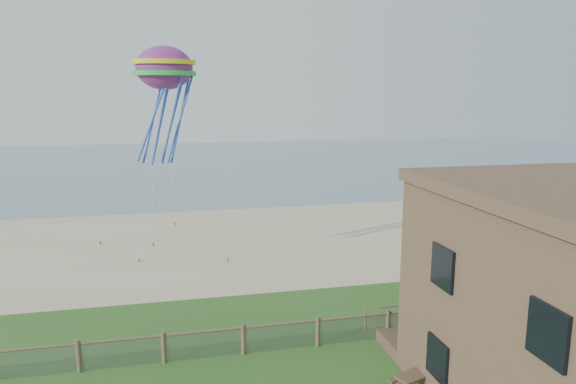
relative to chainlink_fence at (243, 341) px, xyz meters
name	(u,v)px	position (x,y,z in m)	size (l,w,h in m)	color
sand_beach	(212,242)	(0.00, 16.00, -0.55)	(72.00, 20.00, 0.02)	tan
ocean	(190,163)	(0.00, 60.00, -0.55)	(160.00, 68.00, 0.02)	slate
chainlink_fence	(243,341)	(0.00, 0.00, 0.00)	(36.20, 0.20, 1.25)	brown
motel_deck	(551,327)	(13.00, -1.00, -0.30)	(15.00, 2.00, 0.50)	brown
picnic_table	(417,384)	(5.37, -3.95, -0.21)	(1.61, 1.22, 0.68)	brown
octopus_kite	(166,101)	(-2.64, 9.60, 9.07)	(3.23, 2.28, 6.64)	red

